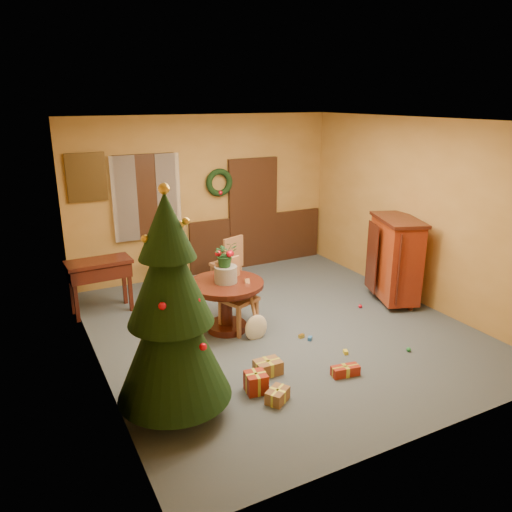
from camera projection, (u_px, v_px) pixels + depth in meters
room_envelope at (217, 214)px, 9.25m from camera, size 5.50×5.50×5.50m
dining_table at (226, 297)px, 7.00m from camera, size 1.06×1.06×0.73m
urn at (226, 274)px, 6.90m from camera, size 0.32×0.32×0.23m
centerpiece_plant at (225, 254)px, 6.81m from camera, size 0.32×0.28×0.36m
chair_near at (234, 293)px, 7.03m from camera, size 0.57×0.57×1.02m
chair_far at (229, 261)px, 8.47m from camera, size 0.53×0.53×0.97m
guitar at (256, 312)px, 6.78m from camera, size 0.40×0.55×0.77m
plant_stand at (172, 266)px, 8.40m from camera, size 0.29×0.29×0.75m
stand_plant at (170, 238)px, 8.26m from camera, size 0.28×0.26×0.41m
christmas_tree at (171, 312)px, 4.93m from camera, size 1.18×1.18×2.44m
writing_desk at (99, 273)px, 7.54m from camera, size 0.97×0.51×0.84m
sideboard at (395, 257)px, 7.95m from camera, size 0.91×1.21×1.39m
gift_a at (268, 367)px, 6.00m from camera, size 0.32×0.23×0.17m
gift_b at (256, 382)px, 5.62m from camera, size 0.26×0.26×0.23m
gift_c at (277, 395)px, 5.45m from camera, size 0.32×0.30×0.15m
gift_d at (345, 371)px, 5.96m from camera, size 0.35×0.19×0.12m
toy_a at (310, 338)px, 6.83m from camera, size 0.09×0.09×0.05m
toy_b at (409, 350)px, 6.52m from camera, size 0.06×0.06×0.06m
toy_c at (346, 352)px, 6.47m from camera, size 0.07×0.09×0.05m
toy_d at (360, 306)px, 7.87m from camera, size 0.06×0.06×0.06m
toy_e at (301, 336)px, 6.90m from camera, size 0.09×0.07×0.05m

